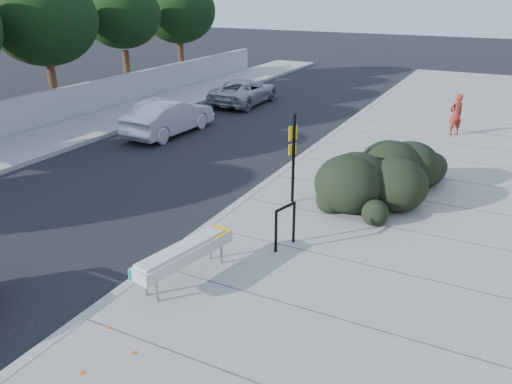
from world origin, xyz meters
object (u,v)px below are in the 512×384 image
bike_rack (285,222)px  pedestrian (456,115)px  suv_silver (244,91)px  sign_post (293,153)px  bench (185,254)px  wagon_silver (169,117)px

bike_rack → pedestrian: 11.54m
pedestrian → suv_silver: bearing=-53.4°
bike_rack → sign_post: (-0.86, 2.41, 0.76)m
bench → suv_silver: 16.73m
sign_post → pedestrian: 9.44m
bike_rack → pedestrian: bearing=94.4°
wagon_silver → pedestrian: pedestrian is taller
wagon_silver → suv_silver: (-0.00, 6.35, -0.08)m
sign_post → wagon_silver: sign_post is taller
sign_post → suv_silver: bearing=148.3°
wagon_silver → pedestrian: size_ratio=2.70×
sign_post → pedestrian: size_ratio=1.50×
wagon_silver → bench: bearing=129.5°
bench → bike_rack: 2.40m
suv_silver → sign_post: bearing=122.8°
bench → wagon_silver: size_ratio=0.54×
sign_post → suv_silver: size_ratio=0.53×
bench → bike_rack: size_ratio=2.35×
bench → sign_post: (0.34, 4.49, 0.81)m
sign_post → wagon_silver: (-7.23, 4.41, -0.80)m
bench → sign_post: sign_post is taller
bike_rack → wagon_silver: (-8.09, 6.83, -0.04)m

